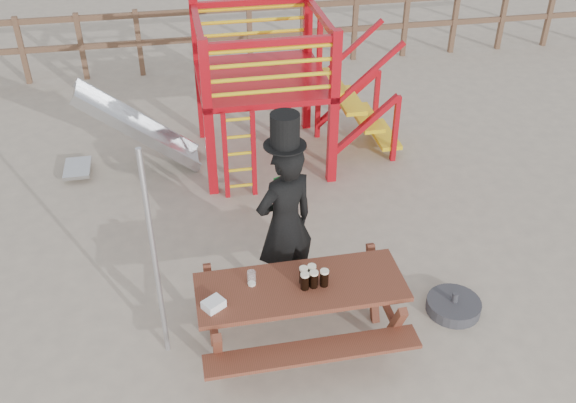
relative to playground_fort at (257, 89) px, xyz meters
The scene contains 10 objects.
ground 3.74m from the playground_fort, 91.99° to the right, with size 60.00×60.00×0.00m, color tan.
back_fence 3.44m from the playground_fort, 92.08° to the left, with size 15.09×0.09×1.20m.
playground_fort is the anchor object (origin of this frame).
picnic_table 3.70m from the playground_fort, 92.45° to the right, with size 1.93×1.33×0.74m.
man_with_hat 2.91m from the playground_fort, 93.13° to the right, with size 0.77×0.65×2.11m.
metal_pole 3.77m from the playground_fort, 112.27° to the right, with size 0.05×0.05×2.22m, color #B2B2B7.
parasol_base 3.94m from the playground_fort, 66.94° to the right, with size 0.56×0.56×0.24m.
paper_bag 3.92m from the playground_fort, 104.26° to the right, with size 0.18×0.14×0.08m, color white.
stout_pints 3.66m from the playground_fort, 90.89° to the right, with size 0.26×0.18×0.17m.
empty_glasses 3.61m from the playground_fort, 99.48° to the right, with size 0.08×0.08×0.15m.
Camera 1 is at (-0.99, -4.39, 4.66)m, focal length 40.00 mm.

